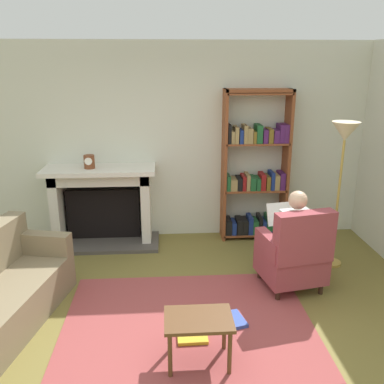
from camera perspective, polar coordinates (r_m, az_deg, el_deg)
ground at (r=4.01m, az=-0.32°, el=-19.88°), size 14.00×14.00×0.00m
back_wall at (r=5.84m, az=-1.86°, el=6.77°), size 5.60×0.10×2.70m
area_rug at (r=4.25m, az=-0.57°, el=-17.36°), size 2.40×1.80×0.01m
fireplace at (r=5.85m, az=-12.17°, el=-1.41°), size 1.52×0.64×1.09m
mantel_clock at (r=5.61m, az=-13.88°, el=4.04°), size 0.14×0.14×0.18m
bookshelf at (r=5.84m, az=8.71°, el=2.87°), size 0.91×0.32×2.09m
armchair_reading at (r=4.72m, az=13.83°, el=-8.26°), size 0.75×0.73×0.97m
seated_reader at (r=4.73m, az=13.34°, el=-5.53°), size 0.42×0.58×1.14m
side_table at (r=3.58m, az=0.90°, el=-17.72°), size 0.56×0.39×0.44m
scattered_books at (r=4.20m, az=2.72°, el=-17.43°), size 0.68×0.61×0.04m
floor_lamp at (r=5.12m, az=20.07°, el=6.05°), size 0.32×0.32×1.78m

